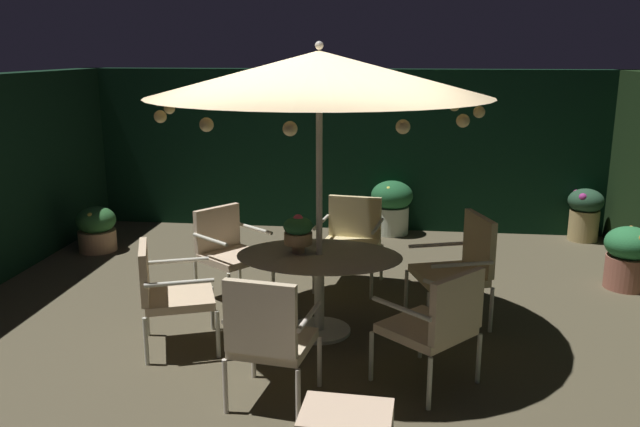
{
  "coord_description": "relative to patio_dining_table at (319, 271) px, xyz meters",
  "views": [
    {
      "loc": [
        0.73,
        -5.42,
        2.49
      ],
      "look_at": [
        0.06,
        0.11,
        1.1
      ],
      "focal_mm": 36.73,
      "sensor_mm": 36.0,
      "label": 1
    }
  ],
  "objects": [
    {
      "name": "patio_chair_north",
      "position": [
        0.19,
        1.32,
        -0.04
      ],
      "size": [
        0.73,
        0.72,
        0.94
      ],
      "color": "silver",
      "rests_on": "ground_plane"
    },
    {
      "name": "centerpiece_planter",
      "position": [
        -0.19,
        0.03,
        0.36
      ],
      "size": [
        0.26,
        0.26,
        0.35
      ],
      "color": "tan",
      "rests_on": "patio_dining_table"
    },
    {
      "name": "patio_chair_southwest",
      "position": [
        1.27,
        0.42,
        -0.01
      ],
      "size": [
        0.8,
        0.8,
        1.02
      ],
      "color": "silver",
      "rests_on": "ground_plane"
    },
    {
      "name": "patio_chair_southeast",
      "position": [
        -0.2,
        -1.32,
        -0.02
      ],
      "size": [
        0.65,
        0.65,
        1.0
      ],
      "color": "beige",
      "rests_on": "ground_plane"
    },
    {
      "name": "potted_plant_front_corner",
      "position": [
        0.6,
        3.4,
        -0.18
      ],
      "size": [
        0.58,
        0.58,
        0.74
      ],
      "color": "beige",
      "rests_on": "ground_plane"
    },
    {
      "name": "hedge_backdrop_rear",
      "position": [
        -0.06,
        3.73,
        0.54
      ],
      "size": [
        7.7,
        0.3,
        2.24
      ],
      "primitive_type": "cube",
      "color": "black",
      "rests_on": "ground_plane"
    },
    {
      "name": "patio_chair_east",
      "position": [
        -1.24,
        -0.46,
        -0.05
      ],
      "size": [
        0.78,
        0.78,
        0.92
      ],
      "color": "silver",
      "rests_on": "ground_plane"
    },
    {
      "name": "potted_plant_back_center",
      "position": [
        3.17,
        3.37,
        -0.19
      ],
      "size": [
        0.46,
        0.46,
        0.7
      ],
      "color": "tan",
      "rests_on": "ground_plane"
    },
    {
      "name": "potted_plant_right_near",
      "position": [
        3.14,
        1.53,
        -0.22
      ],
      "size": [
        0.51,
        0.51,
        0.68
      ],
      "color": "#A25F4D",
      "rests_on": "ground_plane"
    },
    {
      "name": "ottoman_footrest",
      "position": [
        0.4,
        -1.96,
        -0.25
      ],
      "size": [
        0.57,
        0.44,
        0.38
      ],
      "color": "silver",
      "rests_on": "ground_plane"
    },
    {
      "name": "patio_dining_table",
      "position": [
        0.0,
        0.0,
        0.0
      ],
      "size": [
        1.47,
        1.07,
        0.74
      ],
      "color": "silver",
      "rests_on": "ground_plane"
    },
    {
      "name": "ground_plane",
      "position": [
        -0.06,
        -0.06,
        -0.59
      ],
      "size": [
        7.7,
        7.86,
        0.02
      ],
      "primitive_type": "cube",
      "color": "brown"
    },
    {
      "name": "patio_chair_northeast",
      "position": [
        -1.05,
        0.81,
        -0.05
      ],
      "size": [
        0.82,
        0.83,
        0.92
      ],
      "color": "beige",
      "rests_on": "ground_plane"
    },
    {
      "name": "patio_chair_south",
      "position": [
        0.99,
        -0.88,
        -0.05
      ],
      "size": [
        0.85,
        0.85,
        0.94
      ],
      "color": "silver",
      "rests_on": "ground_plane"
    },
    {
      "name": "patio_umbrella",
      "position": [
        0.0,
        -0.0,
        1.72
      ],
      "size": [
        2.88,
        2.88,
        2.56
      ],
      "color": "silver",
      "rests_on": "ground_plane"
    },
    {
      "name": "potted_plant_right_far",
      "position": [
        -3.11,
        2.13,
        -0.29
      ],
      "size": [
        0.49,
        0.49,
        0.57
      ],
      "color": "tan",
      "rests_on": "ground_plane"
    }
  ]
}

